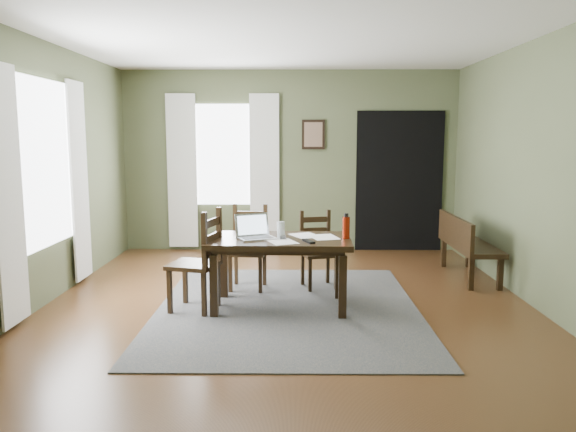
{
  "coord_description": "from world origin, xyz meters",
  "views": [
    {
      "loc": [
        0.06,
        -5.48,
        1.72
      ],
      "look_at": [
        0.0,
        0.3,
        0.9
      ],
      "focal_mm": 35.0,
      "sensor_mm": 36.0,
      "label": 1
    }
  ],
  "objects_px": {
    "dining_table": "(280,247)",
    "chair_end": "(199,262)",
    "laptop": "(255,232)",
    "chair_back_left": "(249,248)",
    "chair_back_right": "(318,251)",
    "bench": "(465,241)",
    "water_bottle": "(346,227)"
  },
  "relations": [
    {
      "from": "dining_table",
      "to": "chair_end",
      "type": "height_order",
      "value": "chair_end"
    },
    {
      "from": "chair_end",
      "to": "laptop",
      "type": "height_order",
      "value": "chair_end"
    },
    {
      "from": "chair_back_left",
      "to": "chair_back_right",
      "type": "height_order",
      "value": "chair_back_left"
    },
    {
      "from": "chair_back_left",
      "to": "chair_back_right",
      "type": "relative_size",
      "value": 1.09
    },
    {
      "from": "dining_table",
      "to": "laptop",
      "type": "distance_m",
      "value": 0.29
    },
    {
      "from": "chair_end",
      "to": "laptop",
      "type": "xyz_separation_m",
      "value": [
        0.54,
        0.1,
        0.28
      ]
    },
    {
      "from": "chair_end",
      "to": "laptop",
      "type": "bearing_deg",
      "value": 114.32
    },
    {
      "from": "bench",
      "to": "chair_end",
      "type": "bearing_deg",
      "value": 114.25
    },
    {
      "from": "bench",
      "to": "water_bottle",
      "type": "distance_m",
      "value": 2.06
    },
    {
      "from": "chair_end",
      "to": "water_bottle",
      "type": "height_order",
      "value": "chair_end"
    },
    {
      "from": "laptop",
      "to": "water_bottle",
      "type": "distance_m",
      "value": 0.91
    },
    {
      "from": "chair_back_right",
      "to": "chair_end",
      "type": "bearing_deg",
      "value": -157.65
    },
    {
      "from": "laptop",
      "to": "chair_back_left",
      "type": "bearing_deg",
      "value": 74.74
    },
    {
      "from": "laptop",
      "to": "water_bottle",
      "type": "xyz_separation_m",
      "value": [
        0.91,
        -0.01,
        0.05
      ]
    },
    {
      "from": "chair_back_left",
      "to": "water_bottle",
      "type": "height_order",
      "value": "water_bottle"
    },
    {
      "from": "chair_back_left",
      "to": "bench",
      "type": "height_order",
      "value": "chair_back_left"
    },
    {
      "from": "chair_back_right",
      "to": "bench",
      "type": "xyz_separation_m",
      "value": [
        1.81,
        0.45,
        0.03
      ]
    },
    {
      "from": "chair_end",
      "to": "chair_back_left",
      "type": "bearing_deg",
      "value": 167.44
    },
    {
      "from": "dining_table",
      "to": "chair_back_left",
      "type": "bearing_deg",
      "value": 118.31
    },
    {
      "from": "dining_table",
      "to": "laptop",
      "type": "xyz_separation_m",
      "value": [
        -0.25,
        -0.01,
        0.15
      ]
    },
    {
      "from": "dining_table",
      "to": "bench",
      "type": "height_order",
      "value": "bench"
    },
    {
      "from": "bench",
      "to": "chair_back_right",
      "type": "bearing_deg",
      "value": 104.01
    },
    {
      "from": "bench",
      "to": "water_bottle",
      "type": "relative_size",
      "value": 5.36
    },
    {
      "from": "bench",
      "to": "laptop",
      "type": "relative_size",
      "value": 3.11
    },
    {
      "from": "dining_table",
      "to": "bench",
      "type": "distance_m",
      "value": 2.56
    },
    {
      "from": "bench",
      "to": "water_bottle",
      "type": "xyz_separation_m",
      "value": [
        -1.57,
        -1.27,
        0.38
      ]
    },
    {
      "from": "chair_back_right",
      "to": "laptop",
      "type": "height_order",
      "value": "laptop"
    },
    {
      "from": "chair_back_right",
      "to": "bench",
      "type": "relative_size",
      "value": 0.64
    },
    {
      "from": "bench",
      "to": "laptop",
      "type": "bearing_deg",
      "value": 116.95
    },
    {
      "from": "dining_table",
      "to": "chair_back_left",
      "type": "height_order",
      "value": "chair_back_left"
    },
    {
      "from": "chair_end",
      "to": "chair_back_left",
      "type": "distance_m",
      "value": 0.95
    },
    {
      "from": "chair_back_right",
      "to": "bench",
      "type": "height_order",
      "value": "chair_back_right"
    }
  ]
}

